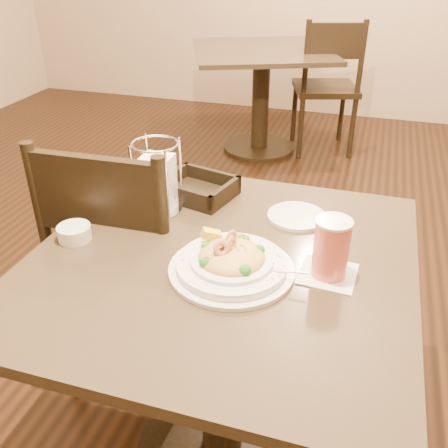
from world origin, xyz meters
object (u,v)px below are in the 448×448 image
(drink_glass, at_px, (331,249))
(bread_basket, at_px, (198,190))
(dining_chair_near, at_px, (129,264))
(main_table, at_px, (222,329))
(dining_chair_far, at_px, (327,83))
(background_table, at_px, (261,83))
(side_plate, at_px, (297,216))
(butter_ramekin, at_px, (74,233))
(pasta_bowl, at_px, (231,262))
(napkin_caddy, at_px, (158,182))

(drink_glass, relative_size, bread_basket, 0.61)
(dining_chair_near, distance_m, bread_basket, 0.33)
(main_table, xyz_separation_m, dining_chair_far, (-0.04, 2.58, 0.00))
(background_table, distance_m, dining_chair_far, 0.46)
(side_plate, bearing_deg, main_table, -119.82)
(bread_basket, xyz_separation_m, butter_ramekin, (-0.22, -0.32, -0.00))
(dining_chair_far, height_order, bread_basket, dining_chair_far)
(pasta_bowl, distance_m, napkin_caddy, 0.36)
(background_table, bearing_deg, side_plate, -74.35)
(background_table, distance_m, side_plate, 2.33)
(background_table, bearing_deg, main_table, -78.87)
(pasta_bowl, relative_size, drink_glass, 2.27)
(background_table, height_order, bread_basket, bread_basket)
(main_table, xyz_separation_m, dining_chair_near, (-0.37, 0.19, 0.00))
(background_table, bearing_deg, dining_chair_far, 13.54)
(drink_glass, distance_m, bread_basket, 0.51)
(side_plate, bearing_deg, butter_ramekin, -152.18)
(bread_basket, distance_m, napkin_caddy, 0.15)
(pasta_bowl, distance_m, butter_ramekin, 0.42)
(dining_chair_near, bearing_deg, drink_glass, 161.13)
(pasta_bowl, distance_m, bread_basket, 0.39)
(main_table, height_order, drink_glass, drink_glass)
(main_table, distance_m, side_plate, 0.36)
(dining_chair_far, height_order, drink_glass, dining_chair_far)
(main_table, height_order, pasta_bowl, pasta_bowl)
(napkin_caddy, height_order, side_plate, napkin_caddy)
(drink_glass, relative_size, butter_ramekin, 1.68)
(dining_chair_near, height_order, drink_glass, dining_chair_near)
(background_table, bearing_deg, bread_basket, -81.58)
(butter_ramekin, bearing_deg, main_table, 4.75)
(bread_basket, bearing_deg, main_table, -60.43)
(dining_chair_far, distance_m, bread_basket, 2.31)
(drink_glass, distance_m, side_plate, 0.27)
(pasta_bowl, distance_m, drink_glass, 0.22)
(drink_glass, bearing_deg, main_table, -179.21)
(dining_chair_near, relative_size, dining_chair_far, 1.00)
(main_table, bearing_deg, bread_basket, 119.57)
(main_table, distance_m, napkin_caddy, 0.43)
(main_table, relative_size, bread_basket, 3.86)
(main_table, xyz_separation_m, side_plate, (0.14, 0.24, 0.23))
(dining_chair_far, xyz_separation_m, pasta_bowl, (0.08, -2.63, 0.25))
(dining_chair_far, bearing_deg, side_plate, 77.15)
(bread_basket, xyz_separation_m, side_plate, (0.30, -0.05, -0.02))
(napkin_caddy, bearing_deg, dining_chair_far, 85.41)
(side_plate, distance_m, butter_ramekin, 0.58)
(side_plate, bearing_deg, dining_chair_far, 94.43)
(pasta_bowl, height_order, drink_glass, drink_glass)
(drink_glass, relative_size, side_plate, 0.89)
(dining_chair_near, xyz_separation_m, dining_chair_far, (0.32, 2.38, 0.00))
(background_table, relative_size, butter_ramekin, 14.00)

